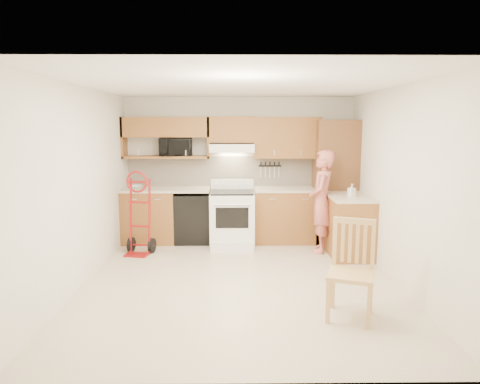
{
  "coord_description": "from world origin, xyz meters",
  "views": [
    {
      "loc": [
        -0.07,
        -5.36,
        2.01
      ],
      "look_at": [
        0.0,
        0.5,
        1.1
      ],
      "focal_mm": 32.12,
      "sensor_mm": 36.0,
      "label": 1
    }
  ],
  "objects_px": {
    "person": "(321,202)",
    "dining_chair": "(351,271)",
    "hand_truck": "(138,217)",
    "microwave": "(176,147)",
    "range": "(232,214)"
  },
  "relations": [
    {
      "from": "person",
      "to": "dining_chair",
      "type": "height_order",
      "value": "person"
    },
    {
      "from": "hand_truck",
      "to": "dining_chair",
      "type": "distance_m",
      "value": 3.57
    },
    {
      "from": "hand_truck",
      "to": "microwave",
      "type": "bearing_deg",
      "value": 71.38
    },
    {
      "from": "microwave",
      "to": "range",
      "type": "xyz_separation_m",
      "value": [
        0.98,
        -0.41,
        -1.1
      ]
    },
    {
      "from": "range",
      "to": "person",
      "type": "height_order",
      "value": "person"
    },
    {
      "from": "microwave",
      "to": "person",
      "type": "relative_size",
      "value": 0.35
    },
    {
      "from": "microwave",
      "to": "range",
      "type": "height_order",
      "value": "microwave"
    },
    {
      "from": "range",
      "to": "person",
      "type": "distance_m",
      "value": 1.49
    },
    {
      "from": "microwave",
      "to": "hand_truck",
      "type": "height_order",
      "value": "microwave"
    },
    {
      "from": "microwave",
      "to": "range",
      "type": "distance_m",
      "value": 1.53
    },
    {
      "from": "microwave",
      "to": "range",
      "type": "bearing_deg",
      "value": -30.17
    },
    {
      "from": "person",
      "to": "hand_truck",
      "type": "height_order",
      "value": "person"
    },
    {
      "from": "range",
      "to": "dining_chair",
      "type": "relative_size",
      "value": 1.05
    },
    {
      "from": "range",
      "to": "dining_chair",
      "type": "xyz_separation_m",
      "value": [
        1.25,
        -2.77,
        -0.03
      ]
    },
    {
      "from": "range",
      "to": "hand_truck",
      "type": "distance_m",
      "value": 1.54
    }
  ]
}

